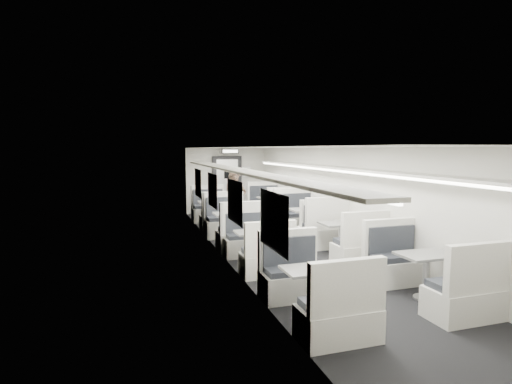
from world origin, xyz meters
TOP-DOWN VIEW (x-y plane):
  - room at (0.00, 0.00)m, footprint 3.24×12.24m
  - booth_left_a at (-1.00, 3.50)m, footprint 1.09×2.20m
  - booth_left_b at (-1.00, 1.14)m, footprint 1.10×2.23m
  - booth_left_c at (-1.00, -0.78)m, footprint 0.98×1.98m
  - booth_left_d at (-1.00, -3.47)m, footprint 1.00×2.02m
  - booth_right_a at (1.00, 3.68)m, footprint 1.13×2.30m
  - booth_right_b at (1.00, 0.95)m, footprint 1.15×2.33m
  - booth_right_c at (1.00, -0.70)m, footprint 1.06×2.14m
  - booth_right_d at (1.00, -3.40)m, footprint 1.04×2.10m
  - passenger at (-0.64, 2.28)m, footprint 0.64×0.42m
  - window_a at (-1.49, 3.40)m, footprint 0.02×1.18m
  - window_b at (-1.49, 1.20)m, footprint 0.02×1.18m
  - window_c at (-1.49, -1.00)m, footprint 0.02×1.18m
  - window_d at (-1.49, -3.20)m, footprint 0.02×1.18m
  - luggage_rack_left at (-1.24, -0.30)m, footprint 0.46×10.40m
  - luggage_rack_right at (1.24, -0.30)m, footprint 0.46×10.40m
  - vestibule_door at (0.00, 5.93)m, footprint 1.10×0.13m
  - exit_sign at (0.00, 5.44)m, footprint 0.62×0.12m
  - wall_notice at (0.75, 5.92)m, footprint 0.32×0.02m

SIDE VIEW (x-z plane):
  - booth_left_c at x=-1.00m, z-range -0.18..0.89m
  - booth_left_d at x=-1.00m, z-range -0.18..0.90m
  - booth_right_d at x=1.00m, z-range -0.19..0.94m
  - booth_right_c at x=1.00m, z-range -0.19..0.96m
  - booth_left_a at x=-1.00m, z-range -0.20..0.98m
  - booth_left_b at x=-1.00m, z-range -0.20..1.00m
  - booth_right_a at x=1.00m, z-range -0.20..1.03m
  - booth_right_b at x=1.00m, z-range -0.21..1.04m
  - passenger at x=-0.64m, z-range 0.00..1.76m
  - vestibule_door at x=0.00m, z-range -0.01..2.09m
  - room at x=0.00m, z-range -0.12..2.52m
  - window_a at x=-1.49m, z-range 0.93..1.77m
  - window_b at x=-1.49m, z-range 0.93..1.77m
  - window_c at x=-1.49m, z-range 0.93..1.77m
  - window_d at x=-1.49m, z-range 0.93..1.77m
  - wall_notice at x=0.75m, z-range 1.30..1.70m
  - luggage_rack_left at x=-1.24m, z-range 1.87..1.96m
  - luggage_rack_right at x=1.24m, z-range 1.87..1.96m
  - exit_sign at x=0.00m, z-range 2.20..2.36m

